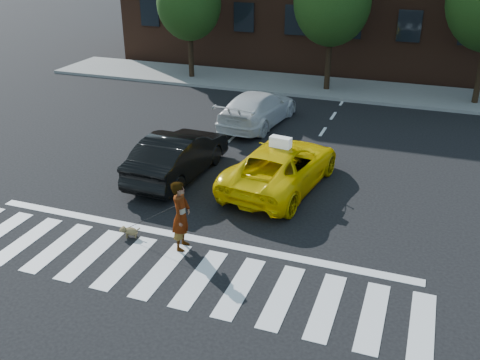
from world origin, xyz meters
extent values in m
plane|color=black|center=(0.00, 0.00, 0.00)|extent=(120.00, 120.00, 0.00)
cube|color=silver|center=(0.00, 0.00, 0.01)|extent=(13.00, 2.40, 0.01)
cube|color=silver|center=(0.00, 1.60, 0.01)|extent=(12.00, 0.30, 0.01)
cube|color=slate|center=(0.00, 17.50, 0.07)|extent=(30.00, 4.00, 0.15)
cylinder|color=black|center=(-7.00, 17.00, 1.62)|extent=(0.28, 0.28, 3.25)
ellipsoid|color=#19350E|center=(-7.00, 17.00, 4.03)|extent=(3.38, 3.38, 3.89)
cylinder|color=black|center=(0.50, 17.00, 1.77)|extent=(0.28, 0.28, 3.55)
ellipsoid|color=#19350E|center=(0.50, 17.00, 4.40)|extent=(3.69, 3.69, 4.25)
imported|color=yellow|center=(1.40, 5.49, 0.71)|extent=(3.04, 5.38, 1.42)
imported|color=black|center=(-2.00, 5.09, 0.76)|extent=(1.79, 4.67, 1.52)
imported|color=silver|center=(-1.19, 10.97, 0.70)|extent=(2.48, 5.04, 1.41)
imported|color=#999999|center=(0.04, 1.10, 0.93)|extent=(0.53, 0.73, 1.87)
ellipsoid|color=#8F6849|center=(-1.48, 1.10, 0.18)|extent=(0.45, 0.34, 0.22)
sphere|color=#8F6849|center=(-1.66, 1.03, 0.24)|extent=(0.22, 0.22, 0.17)
sphere|color=#8F6849|center=(-1.72, 1.00, 0.21)|extent=(0.10, 0.10, 0.08)
cylinder|color=#8F6849|center=(-1.29, 1.17, 0.24)|extent=(0.12, 0.07, 0.10)
sphere|color=#8F6849|center=(-1.68, 1.08, 0.28)|extent=(0.08, 0.08, 0.06)
sphere|color=#8F6849|center=(-1.64, 0.98, 0.28)|extent=(0.08, 0.08, 0.06)
cylinder|color=#8F6849|center=(-1.57, 1.01, 0.05)|extent=(0.06, 0.06, 0.11)
cylinder|color=#8F6849|center=(-1.60, 1.10, 0.05)|extent=(0.06, 0.06, 0.11)
cylinder|color=#8F6849|center=(-1.35, 1.10, 0.05)|extent=(0.06, 0.06, 0.11)
cylinder|color=#8F6849|center=(-1.38, 1.19, 0.05)|extent=(0.06, 0.06, 0.11)
cube|color=white|center=(1.40, 5.29, 1.58)|extent=(0.68, 0.37, 0.32)
camera|label=1|loc=(5.44, -9.44, 7.41)|focal=40.00mm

